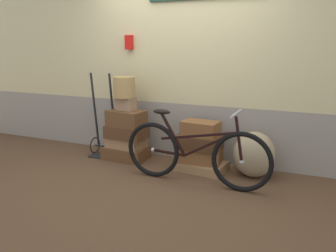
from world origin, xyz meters
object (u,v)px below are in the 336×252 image
(suitcase_8, at_px, (201,128))
(wicker_basket, at_px, (124,87))
(suitcase_3, at_px, (126,118))
(burlap_sack, at_px, (254,154))
(suitcase_5, at_px, (201,166))
(suitcase_6, at_px, (201,155))
(suitcase_4, at_px, (126,104))
(suitcase_7, at_px, (199,142))
(suitcase_1, at_px, (126,142))
(suitcase_0, at_px, (126,153))
(luggage_trolley, at_px, (104,135))
(suitcase_2, at_px, (127,132))
(bicycle, at_px, (194,154))

(suitcase_8, bearing_deg, wicker_basket, -174.17)
(suitcase_3, distance_m, burlap_sack, 1.80)
(suitcase_5, height_order, suitcase_6, suitcase_6)
(suitcase_4, bearing_deg, suitcase_7, 3.54)
(suitcase_6, distance_m, suitcase_7, 0.18)
(suitcase_1, bearing_deg, suitcase_0, -87.57)
(suitcase_4, xyz_separation_m, suitcase_8, (1.10, -0.00, -0.24))
(suitcase_4, xyz_separation_m, wicker_basket, (-0.01, -0.01, 0.23))
(suitcase_5, relative_size, burlap_sack, 1.11)
(suitcase_4, distance_m, suitcase_8, 1.13)
(suitcase_5, distance_m, burlap_sack, 0.71)
(suitcase_0, distance_m, wicker_basket, 0.95)
(suitcase_7, bearing_deg, luggage_trolley, 178.31)
(suitcase_0, bearing_deg, suitcase_1, 88.00)
(suitcase_0, xyz_separation_m, wicker_basket, (0.01, -0.01, 0.95))
(suitcase_2, distance_m, suitcase_8, 1.10)
(suitcase_7, distance_m, wicker_basket, 1.28)
(suitcase_0, height_order, luggage_trolley, luggage_trolley)
(suitcase_0, distance_m, suitcase_3, 0.52)
(burlap_sack, bearing_deg, suitcase_5, -175.93)
(suitcase_3, bearing_deg, suitcase_1, 133.15)
(suitcase_2, relative_size, suitcase_7, 0.98)
(suitcase_3, xyz_separation_m, suitcase_5, (1.10, 0.03, -0.55))
(suitcase_0, bearing_deg, suitcase_3, -40.09)
(suitcase_2, bearing_deg, suitcase_6, 4.29)
(suitcase_7, distance_m, burlap_sack, 0.70)
(suitcase_1, height_order, wicker_basket, wicker_basket)
(burlap_sack, bearing_deg, suitcase_7, -175.67)
(suitcase_1, xyz_separation_m, luggage_trolley, (-0.38, 0.00, 0.06))
(suitcase_3, xyz_separation_m, suitcase_8, (1.08, 0.04, -0.04))
(bicycle, bearing_deg, wicker_basket, 159.04)
(wicker_basket, bearing_deg, suitcase_1, 101.17)
(suitcase_2, height_order, suitcase_3, suitcase_3)
(suitcase_1, relative_size, wicker_basket, 1.72)
(suitcase_2, bearing_deg, suitcase_8, 4.85)
(suitcase_0, height_order, suitcase_5, suitcase_0)
(wicker_basket, xyz_separation_m, bicycle, (1.20, -0.46, -0.67))
(suitcase_8, distance_m, burlap_sack, 0.74)
(luggage_trolley, bearing_deg, suitcase_7, -1.42)
(burlap_sack, distance_m, bicycle, 0.79)
(suitcase_2, bearing_deg, suitcase_3, -51.49)
(suitcase_6, xyz_separation_m, luggage_trolley, (-1.52, 0.03, 0.10))
(wicker_basket, bearing_deg, luggage_trolley, 175.59)
(suitcase_4, relative_size, bicycle, 0.14)
(suitcase_1, distance_m, suitcase_2, 0.17)
(suitcase_6, height_order, burlap_sack, burlap_sack)
(suitcase_1, relative_size, luggage_trolley, 0.42)
(suitcase_4, bearing_deg, bicycle, -17.06)
(suitcase_4, distance_m, bicycle, 1.35)
(suitcase_6, distance_m, burlap_sack, 0.68)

